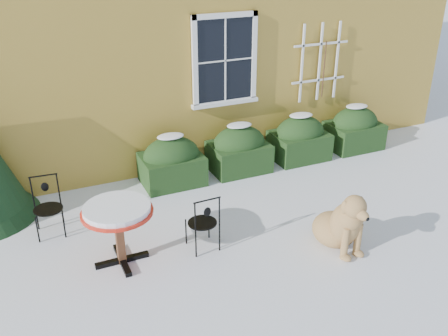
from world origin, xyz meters
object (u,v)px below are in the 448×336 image
patio_chair_near (203,222)px  dog (342,224)px  patio_chair_far (48,206)px  bistro_table (118,216)px

patio_chair_near → dog: bearing=154.3°
patio_chair_far → dog: size_ratio=0.82×
dog → patio_chair_near: bearing=153.9°
bistro_table → patio_chair_far: bearing=123.5°
patio_chair_near → dog: dog is taller
patio_chair_near → patio_chair_far: (-1.90, 1.32, 0.01)m
bistro_table → patio_chair_far: size_ratio=1.07×
bistro_table → patio_chair_near: bistro_table is taller
patio_chair_far → bistro_table: bearing=-52.2°
patio_chair_near → dog: size_ratio=0.80×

